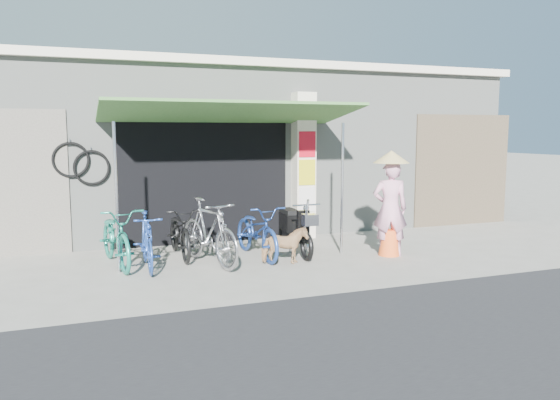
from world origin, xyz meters
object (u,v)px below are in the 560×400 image
object	(u,v)px
bike_silver	(209,232)
moped	(294,229)
bike_black	(180,232)
bike_teal	(117,236)
bike_navy	(257,231)
street_dog	(284,246)
nun	(390,204)
bike_blue	(147,241)

from	to	relation	value
bike_silver	moped	xyz separation A→B (m)	(1.66, 0.31, -0.11)
bike_black	bike_silver	bearing A→B (deg)	-64.68
bike_teal	bike_navy	size ratio (longest dim) A/B	1.05
bike_teal	bike_silver	size ratio (longest dim) A/B	1.02
bike_black	street_dog	world-z (taller)	bike_black
bike_silver	nun	size ratio (longest dim) A/B	0.98
bike_teal	moped	xyz separation A→B (m)	(3.10, -0.13, -0.05)
bike_teal	bike_black	size ratio (longest dim) A/B	1.10
bike_black	bike_navy	bearing A→B (deg)	-21.05
bike_teal	street_dog	world-z (taller)	bike_teal
bike_navy	bike_teal	bearing A→B (deg)	170.62
bike_teal	bike_navy	world-z (taller)	bike_teal
bike_navy	bike_blue	bearing A→B (deg)	-178.46
street_dog	nun	world-z (taller)	nun
street_dog	moped	size ratio (longest dim) A/B	0.43
street_dog	bike_teal	bearing A→B (deg)	78.56
bike_silver	nun	world-z (taller)	nun
bike_blue	moped	xyz separation A→B (m)	(2.66, 0.28, -0.01)
bike_black	nun	distance (m)	3.75
bike_navy	nun	bearing A→B (deg)	-21.50
moped	bike_blue	bearing A→B (deg)	-171.23
nun	moped	bearing A→B (deg)	-6.05
moped	nun	size ratio (longest dim) A/B	0.93
bike_teal	bike_black	bearing A→B (deg)	6.06
bike_blue	bike_black	size ratio (longest dim) A/B	0.90
bike_teal	bike_black	distance (m)	1.13
street_dog	nun	bearing A→B (deg)	-83.20
bike_black	bike_silver	size ratio (longest dim) A/B	0.93
bike_teal	nun	distance (m)	4.73
bike_blue	street_dog	xyz separation A→B (m)	(2.18, -0.47, -0.14)
bike_black	moped	distance (m)	2.04
bike_silver	moped	size ratio (longest dim) A/B	1.06
nun	bike_navy	bearing A→B (deg)	3.58
bike_black	bike_teal	bearing A→B (deg)	-166.21
bike_black	street_dog	distance (m)	1.92
bike_blue	bike_navy	xyz separation A→B (m)	(1.93, 0.20, 0.01)
bike_black	moped	world-z (taller)	moped
street_dog	moped	world-z (taller)	moped
bike_silver	street_dog	bearing A→B (deg)	-36.48
bike_black	bike_navy	xyz separation A→B (m)	(1.27, -0.48, 0.02)
moped	nun	bearing A→B (deg)	-23.84
bike_silver	street_dog	xyz separation A→B (m)	(1.18, -0.44, -0.24)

